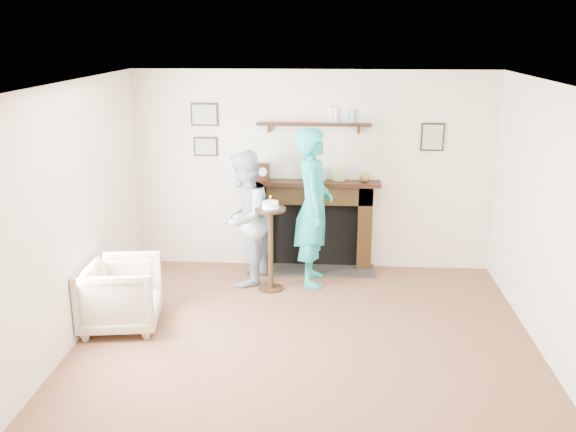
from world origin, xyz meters
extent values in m
plane|color=brown|center=(0.00, 0.00, 0.00)|extent=(5.00, 5.00, 0.00)
cube|color=silver|center=(0.00, 2.50, 1.25)|extent=(4.50, 0.04, 2.50)
cube|color=silver|center=(-2.25, 0.00, 1.25)|extent=(0.04, 5.00, 2.50)
cube|color=silver|center=(2.25, 0.00, 1.25)|extent=(0.04, 5.00, 2.50)
cube|color=white|center=(0.00, 0.00, 2.50)|extent=(4.50, 5.00, 0.04)
cube|color=black|center=(-0.66, 2.40, 0.55)|extent=(0.18, 0.20, 1.10)
cube|color=black|center=(0.66, 2.40, 0.55)|extent=(0.18, 0.20, 1.10)
cube|color=black|center=(0.00, 2.40, 0.98)|extent=(1.50, 0.20, 0.24)
cube|color=black|center=(0.00, 2.47, 0.43)|extent=(1.14, 0.06, 0.86)
cube|color=#312F2B|center=(0.00, 2.28, 0.01)|extent=(1.60, 0.44, 0.03)
cube|color=black|center=(0.00, 2.37, 1.12)|extent=(1.68, 0.26, 0.05)
cube|color=black|center=(0.00, 2.42, 1.85)|extent=(1.40, 0.15, 0.03)
cube|color=black|center=(-1.35, 2.48, 1.95)|extent=(0.34, 0.03, 0.28)
cube|color=black|center=(-1.35, 2.48, 1.55)|extent=(0.30, 0.03, 0.24)
cube|color=black|center=(1.45, 2.48, 1.70)|extent=(0.28, 0.03, 0.34)
cube|color=black|center=(-0.62, 2.37, 1.26)|extent=(0.16, 0.09, 0.22)
cylinder|color=silver|center=(-0.62, 2.32, 1.27)|extent=(0.11, 0.01, 0.11)
sphere|color=green|center=(0.64, 2.37, 1.21)|extent=(0.12, 0.12, 0.12)
imported|color=#BCAA8C|center=(-1.90, 0.55, 0.00)|extent=(0.89, 0.87, 0.72)
imported|color=silver|center=(-0.79, 1.84, 0.00)|extent=(0.75, 0.89, 1.62)
imported|color=#1EAC98|center=(0.02, 1.90, 0.00)|extent=(0.47, 0.70, 1.89)
cylinder|color=black|center=(-0.46, 1.65, 0.01)|extent=(0.29, 0.29, 0.02)
cylinder|color=black|center=(-0.46, 1.65, 0.49)|extent=(0.06, 0.06, 0.95)
cylinder|color=black|center=(-0.46, 1.65, 0.98)|extent=(0.36, 0.36, 0.03)
cylinder|color=silver|center=(-0.46, 1.65, 1.00)|extent=(0.24, 0.24, 0.01)
cylinder|color=white|center=(-0.46, 1.65, 1.04)|extent=(0.19, 0.19, 0.07)
cylinder|color=beige|center=(-0.46, 1.65, 1.10)|extent=(0.01, 0.01, 0.05)
sphere|color=orange|center=(-0.46, 1.65, 1.14)|extent=(0.02, 0.02, 0.02)
camera|label=1|loc=(0.21, -5.38, 2.96)|focal=40.00mm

